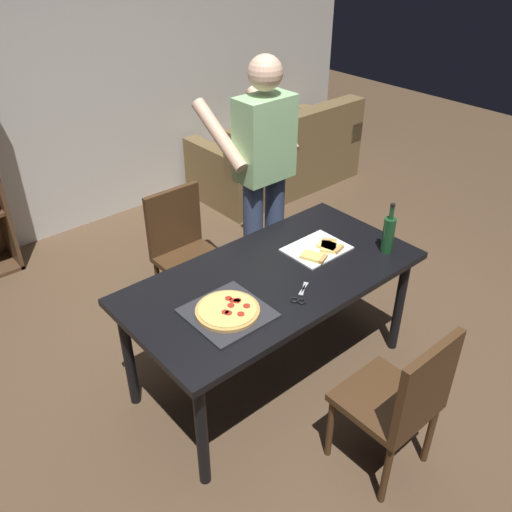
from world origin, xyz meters
TOP-DOWN VIEW (x-y plane):
  - ground_plane at (0.00, 0.00)m, footprint 12.00×12.00m
  - back_wall at (0.00, 2.60)m, footprint 6.40×0.10m
  - dining_table at (0.00, 0.00)m, footprint 1.71×0.86m
  - chair_near_camera at (-0.00, -0.92)m, footprint 0.42×0.42m
  - chair_far_side at (0.00, 0.92)m, footprint 0.42×0.42m
  - couch at (1.90, 1.99)m, footprint 1.71×0.86m
  - person_serving_pizza at (0.53, 0.70)m, footprint 0.55×0.54m
  - pepperoni_pizza_on_tray at (-0.41, -0.11)m, footprint 0.39×0.39m
  - pizza_slices_on_towel at (0.38, 0.00)m, footprint 0.36×0.29m
  - wine_bottle at (0.68, -0.26)m, footprint 0.07×0.07m
  - kitchen_scissors at (-0.04, -0.25)m, footprint 0.19×0.14m

SIDE VIEW (x-z plane):
  - ground_plane at x=0.00m, z-range 0.00..0.00m
  - couch at x=1.90m, z-range -0.12..0.73m
  - chair_near_camera at x=0.00m, z-range 0.06..0.96m
  - chair_far_side at x=0.00m, z-range 0.06..0.96m
  - dining_table at x=0.00m, z-range 0.30..1.05m
  - kitchen_scissors at x=-0.04m, z-range 0.75..0.76m
  - pizza_slices_on_towel at x=0.38m, z-range 0.75..0.78m
  - pepperoni_pizza_on_tray at x=-0.41m, z-range 0.75..0.78m
  - wine_bottle at x=0.68m, z-range 0.71..1.03m
  - person_serving_pizza at x=0.53m, z-range 0.12..1.87m
  - back_wall at x=0.00m, z-range 0.00..2.80m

